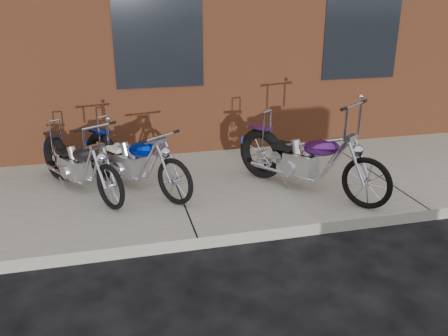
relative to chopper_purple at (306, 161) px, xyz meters
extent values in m
plane|color=black|center=(-1.71, -0.99, -0.57)|extent=(120.00, 120.00, 0.00)
cube|color=slate|center=(-1.71, 0.51, -0.50)|extent=(22.00, 3.00, 0.15)
torus|color=black|center=(-0.35, 0.49, -0.05)|extent=(0.55, 0.69, 0.75)
torus|color=black|center=(0.60, -0.84, -0.09)|extent=(0.45, 0.59, 0.68)
cube|color=#ADADAD|center=(0.04, -0.06, -0.06)|extent=(0.48, 0.51, 0.31)
ellipsoid|color=#4D1B6A|center=(0.21, -0.29, 0.24)|extent=(0.55, 0.62, 0.32)
cube|color=black|center=(-0.12, 0.16, 0.15)|extent=(0.37, 0.38, 0.06)
cylinder|color=silver|center=(0.53, -0.74, 0.19)|extent=(0.21, 0.27, 0.56)
cylinder|color=silver|center=(0.45, -0.63, 0.88)|extent=(0.48, 0.36, 0.03)
cylinder|color=silver|center=(-0.30, 0.42, 0.35)|extent=(0.03, 0.03, 0.50)
cylinder|color=silver|center=(0.01, 0.20, -0.19)|extent=(0.59, 0.79, 0.05)
torus|color=black|center=(-2.62, 1.08, -0.08)|extent=(0.52, 0.63, 0.69)
torus|color=black|center=(-1.72, -0.13, -0.11)|extent=(0.42, 0.54, 0.62)
cube|color=#ADADAD|center=(-2.25, 0.59, -0.09)|extent=(0.44, 0.47, 0.29)
ellipsoid|color=#0321BF|center=(-2.09, 0.37, 0.19)|extent=(0.51, 0.57, 0.29)
cube|color=beige|center=(-2.40, 0.79, 0.10)|extent=(0.34, 0.35, 0.06)
cylinder|color=silver|center=(-1.79, -0.03, 0.14)|extent=(0.20, 0.25, 0.52)
cylinder|color=silver|center=(-1.86, 0.06, 0.45)|extent=(0.44, 0.34, 0.03)
cylinder|color=silver|center=(-2.57, 1.02, 0.28)|extent=(0.03, 0.03, 0.46)
cylinder|color=silver|center=(-2.29, 0.82, -0.21)|extent=(0.55, 0.72, 0.05)
torus|color=black|center=(-3.28, 1.16, -0.09)|extent=(0.45, 0.64, 0.66)
torus|color=black|center=(-2.55, -0.09, -0.12)|extent=(0.36, 0.55, 0.60)
cube|color=#ADADAD|center=(-2.98, 0.65, -0.10)|extent=(0.41, 0.45, 0.28)
ellipsoid|color=black|center=(-2.85, 0.43, 0.16)|extent=(0.46, 0.56, 0.28)
cube|color=black|center=(-3.10, 0.85, 0.08)|extent=(0.32, 0.33, 0.06)
cylinder|color=silver|center=(-2.61, 0.01, 0.12)|extent=(0.17, 0.25, 0.50)
cylinder|color=silver|center=(-2.66, 0.11, 0.62)|extent=(0.45, 0.28, 0.03)
cylinder|color=silver|center=(-3.25, 1.09, 0.26)|extent=(0.03, 0.03, 0.44)
cylinder|color=silver|center=(-2.99, 0.88, -0.22)|extent=(0.46, 0.74, 0.04)
camera|label=1|loc=(-2.55, -5.63, 2.17)|focal=38.00mm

